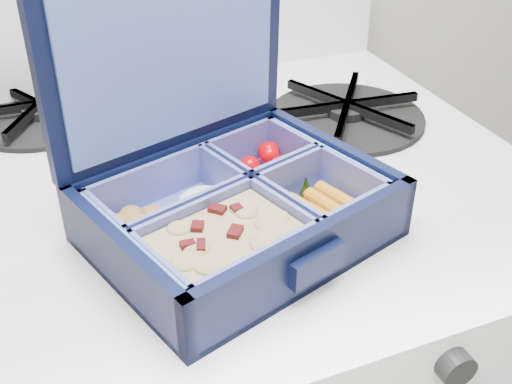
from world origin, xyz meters
name	(u,v)px	position (x,y,z in m)	size (l,w,h in m)	color
bento_box	(238,211)	(0.24, 1.54, 0.97)	(0.26, 0.20, 0.06)	black
burner_grate	(347,109)	(0.46, 1.72, 0.95)	(0.20, 0.20, 0.03)	black
burner_grate_rear	(41,111)	(0.10, 1.87, 0.95)	(0.18, 0.18, 0.02)	black
fork	(232,145)	(0.30, 1.70, 0.94)	(0.02, 0.18, 0.01)	silver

